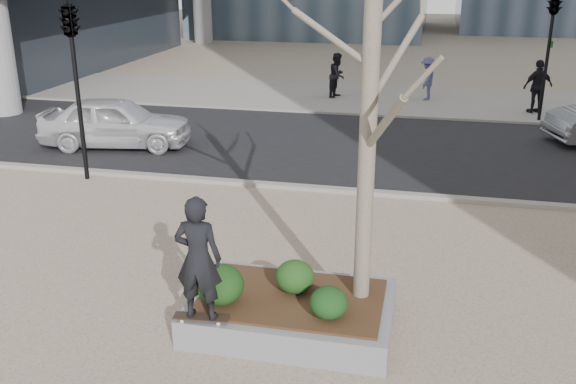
% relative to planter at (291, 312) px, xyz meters
% --- Properties ---
extents(ground, '(120.00, 120.00, 0.00)m').
position_rel_planter_xyz_m(ground, '(-1.00, 0.00, -0.23)').
color(ground, tan).
rests_on(ground, ground).
extents(street, '(60.00, 8.00, 0.02)m').
position_rel_planter_xyz_m(street, '(-1.00, 10.00, -0.21)').
color(street, black).
rests_on(street, ground).
extents(far_sidewalk, '(60.00, 6.00, 0.02)m').
position_rel_planter_xyz_m(far_sidewalk, '(-1.00, 17.00, -0.21)').
color(far_sidewalk, gray).
rests_on(far_sidewalk, ground).
extents(planter, '(3.00, 2.00, 0.45)m').
position_rel_planter_xyz_m(planter, '(0.00, 0.00, 0.00)').
color(planter, gray).
rests_on(planter, ground).
extents(planter_mulch, '(2.70, 1.70, 0.04)m').
position_rel_planter_xyz_m(planter_mulch, '(0.00, 0.00, 0.25)').
color(planter_mulch, '#382314').
rests_on(planter_mulch, planter).
extents(sycamore_tree, '(2.80, 2.80, 6.60)m').
position_rel_planter_xyz_m(sycamore_tree, '(1.00, 0.30, 3.56)').
color(sycamore_tree, gray).
rests_on(sycamore_tree, planter_mulch).
extents(shrub_left, '(0.70, 0.70, 0.59)m').
position_rel_planter_xyz_m(shrub_left, '(-0.97, -0.40, 0.56)').
color(shrub_left, '#173711').
rests_on(shrub_left, planter_mulch).
extents(shrub_middle, '(0.59, 0.59, 0.50)m').
position_rel_planter_xyz_m(shrub_middle, '(0.01, 0.17, 0.51)').
color(shrub_middle, '#153E13').
rests_on(shrub_middle, planter_mulch).
extents(shrub_right, '(0.54, 0.54, 0.46)m').
position_rel_planter_xyz_m(shrub_right, '(0.63, -0.45, 0.49)').
color(shrub_right, black).
rests_on(shrub_right, planter_mulch).
extents(skateboard, '(0.80, 0.27, 0.08)m').
position_rel_planter_xyz_m(skateboard, '(-1.10, -0.88, 0.26)').
color(skateboard, black).
rests_on(skateboard, planter).
extents(skateboarder, '(0.66, 0.45, 1.79)m').
position_rel_planter_xyz_m(skateboarder, '(-1.10, -0.88, 1.20)').
color(skateboarder, black).
rests_on(skateboarder, skateboard).
extents(police_car, '(4.55, 2.44, 1.47)m').
position_rel_planter_xyz_m(police_car, '(-7.08, 8.43, 0.53)').
color(police_car, silver).
rests_on(police_car, street).
extents(pedestrian_a, '(0.85, 0.98, 1.73)m').
position_rel_planter_xyz_m(pedestrian_a, '(-1.84, 16.97, 0.67)').
color(pedestrian_a, black).
rests_on(pedestrian_a, far_sidewalk).
extents(pedestrian_b, '(0.78, 1.15, 1.65)m').
position_rel_planter_xyz_m(pedestrian_b, '(1.66, 17.18, 0.62)').
color(pedestrian_b, '#3F4772').
rests_on(pedestrian_b, far_sidewalk).
extents(pedestrian_c, '(1.19, 0.88, 1.88)m').
position_rel_planter_xyz_m(pedestrian_c, '(5.50, 15.72, 0.74)').
color(pedestrian_c, black).
rests_on(pedestrian_c, far_sidewalk).
extents(traffic_light_near, '(0.60, 2.48, 4.50)m').
position_rel_planter_xyz_m(traffic_light_near, '(-6.50, 5.60, 2.02)').
color(traffic_light_near, black).
rests_on(traffic_light_near, ground).
extents(traffic_light_far, '(0.60, 2.48, 4.50)m').
position_rel_planter_xyz_m(traffic_light_far, '(5.50, 14.60, 2.02)').
color(traffic_light_far, black).
rests_on(traffic_light_far, ground).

